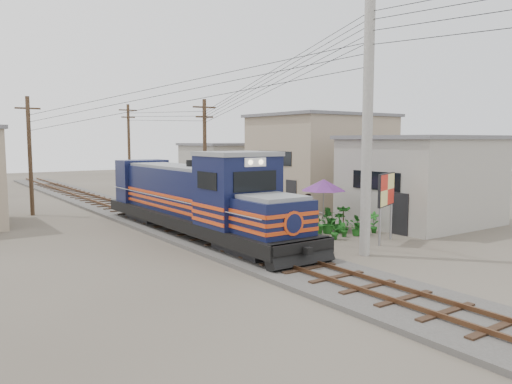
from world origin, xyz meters
TOP-DOWN VIEW (x-y plane):
  - ground at (0.00, 0.00)m, footprint 120.00×120.00m
  - ballast at (0.00, 10.00)m, footprint 3.60×70.00m
  - track at (0.00, 10.00)m, footprint 1.15×70.00m
  - locomotive at (0.00, 6.74)m, footprint 2.86×15.56m
  - utility_pole_main at (3.50, -0.50)m, footprint 0.40×0.40m
  - wooden_pole_mid at (4.50, 14.00)m, footprint 1.60×0.24m
  - wooden_pole_far at (4.80, 28.00)m, footprint 1.60×0.24m
  - wooden_pole_left at (-5.00, 18.00)m, footprint 1.60×0.24m
  - power_lines at (-0.14, 8.49)m, footprint 9.65×19.00m
  - shophouse_front at (11.50, 3.00)m, footprint 7.35×6.30m
  - shophouse_mid at (12.50, 12.00)m, footprint 8.40×7.35m
  - shophouse_back at (11.00, 22.00)m, footprint 6.30×6.30m
  - billboard at (6.10, 0.71)m, footprint 1.85×0.89m
  - market_umbrella at (6.04, 4.65)m, footprint 2.84×2.84m
  - vendor at (5.83, 5.66)m, footprint 0.75×0.72m
  - plant_nursery at (5.67, 3.67)m, footprint 3.44×3.18m

SIDE VIEW (x-z plane):
  - ground at x=0.00m, z-range 0.00..0.00m
  - ballast at x=0.00m, z-range 0.00..0.16m
  - track at x=0.00m, z-range 0.20..0.32m
  - plant_nursery at x=5.67m, z-range -0.08..1.04m
  - vendor at x=5.83m, z-range 0.00..1.74m
  - locomotive at x=0.00m, z-range -0.24..3.62m
  - shophouse_back at x=11.00m, z-range 0.01..4.21m
  - market_umbrella at x=6.04m, z-range 0.96..3.48m
  - billboard at x=6.10m, z-range 0.71..3.75m
  - shophouse_front at x=11.50m, z-range 0.01..4.71m
  - shophouse_mid at x=12.50m, z-range 0.01..6.21m
  - wooden_pole_mid at x=4.50m, z-range 0.18..7.18m
  - wooden_pole_left at x=-5.00m, z-range 0.18..7.18m
  - wooden_pole_far at x=4.80m, z-range 0.18..7.68m
  - utility_pole_main at x=3.50m, z-range 0.00..10.00m
  - power_lines at x=-0.14m, z-range 5.91..9.21m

